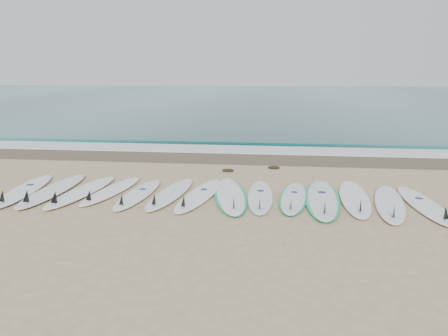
# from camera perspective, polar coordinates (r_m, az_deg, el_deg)

# --- Properties ---
(ground) EXTENTS (120.00, 120.00, 0.00)m
(ground) POSITION_cam_1_polar(r_m,az_deg,el_deg) (9.23, -1.24, -3.84)
(ground) COLOR tan
(ocean) EXTENTS (120.00, 55.00, 0.03)m
(ocean) POSITION_cam_1_polar(r_m,az_deg,el_deg) (41.35, 5.05, 9.14)
(ocean) COLOR #1F5D5F
(ocean) RESTS_ON ground
(wet_sand_band) EXTENTS (120.00, 1.80, 0.01)m
(wet_sand_band) POSITION_cam_1_polar(r_m,az_deg,el_deg) (13.18, 1.21, 1.27)
(wet_sand_band) COLOR brown
(wet_sand_band) RESTS_ON ground
(foam_band) EXTENTS (120.00, 1.40, 0.04)m
(foam_band) POSITION_cam_1_polar(r_m,az_deg,el_deg) (14.54, 1.74, 2.42)
(foam_band) COLOR silver
(foam_band) RESTS_ON ground
(wave_crest) EXTENTS (120.00, 1.00, 0.10)m
(wave_crest) POSITION_cam_1_polar(r_m,az_deg,el_deg) (16.01, 2.21, 3.49)
(wave_crest) COLOR #1F5D5F
(wave_crest) RESTS_ON ground
(surfboard_0) EXTENTS (0.93, 2.80, 0.35)m
(surfboard_0) POSITION_cam_1_polar(r_m,az_deg,el_deg) (10.48, -24.73, -2.66)
(surfboard_0) COLOR white
(surfboard_0) RESTS_ON ground
(surfboard_1) EXTENTS (0.61, 2.87, 0.37)m
(surfboard_1) POSITION_cam_1_polar(r_m,az_deg,el_deg) (10.23, -21.55, -2.72)
(surfboard_1) COLOR white
(surfboard_1) RESTS_ON ground
(surfboard_2) EXTENTS (0.87, 2.77, 0.35)m
(surfboard_2) POSITION_cam_1_polar(r_m,az_deg,el_deg) (9.91, -18.22, -2.96)
(surfboard_2) COLOR white
(surfboard_2) RESTS_ON ground
(surfboard_3) EXTENTS (0.88, 2.49, 0.31)m
(surfboard_3) POSITION_cam_1_polar(r_m,az_deg,el_deg) (9.83, -14.60, -2.88)
(surfboard_3) COLOR white
(surfboard_3) RESTS_ON ground
(surfboard_4) EXTENTS (0.65, 2.47, 0.31)m
(surfboard_4) POSITION_cam_1_polar(r_m,az_deg,el_deg) (9.43, -11.25, -3.38)
(surfboard_4) COLOR white
(surfboard_4) RESTS_ON ground
(surfboard_5) EXTENTS (0.82, 2.64, 0.33)m
(surfboard_5) POSITION_cam_1_polar(r_m,az_deg,el_deg) (9.36, -7.09, -3.33)
(surfboard_5) COLOR white
(surfboard_5) RESTS_ON ground
(surfboard_6) EXTENTS (0.97, 2.72, 0.34)m
(surfboard_6) POSITION_cam_1_polar(r_m,az_deg,el_deg) (9.19, -3.29, -3.54)
(surfboard_6) COLOR white
(surfboard_6) RESTS_ON ground
(surfboard_7) EXTENTS (1.14, 2.90, 0.36)m
(surfboard_7) POSITION_cam_1_polar(r_m,az_deg,el_deg) (9.20, 0.83, -3.54)
(surfboard_7) COLOR white
(surfboard_7) RESTS_ON ground
(surfboard_8) EXTENTS (0.59, 2.55, 0.32)m
(surfboard_8) POSITION_cam_1_polar(r_m,az_deg,el_deg) (9.12, 4.76, -3.71)
(surfboard_8) COLOR white
(surfboard_8) RESTS_ON ground
(surfboard_9) EXTENTS (0.81, 2.48, 0.31)m
(surfboard_9) POSITION_cam_1_polar(r_m,az_deg,el_deg) (9.17, 9.06, -3.81)
(surfboard_9) COLOR white
(surfboard_9) RESTS_ON ground
(surfboard_10) EXTENTS (0.89, 2.97, 0.37)m
(surfboard_10) POSITION_cam_1_polar(r_m,az_deg,el_deg) (9.16, 12.72, -3.93)
(surfboard_10) COLOR silver
(surfboard_10) RESTS_ON ground
(surfboard_11) EXTENTS (0.78, 2.85, 0.36)m
(surfboard_11) POSITION_cam_1_polar(r_m,az_deg,el_deg) (9.37, 16.72, -3.74)
(surfboard_11) COLOR white
(surfboard_11) RESTS_ON ground
(surfboard_12) EXTENTS (1.02, 2.76, 0.35)m
(surfboard_12) POSITION_cam_1_polar(r_m,az_deg,el_deg) (9.22, 20.84, -4.33)
(surfboard_12) COLOR white
(surfboard_12) RESTS_ON ground
(surfboard_13) EXTENTS (0.69, 2.69, 0.34)m
(surfboard_13) POSITION_cam_1_polar(r_m,az_deg,el_deg) (9.39, 24.80, -4.39)
(surfboard_13) COLOR white
(surfboard_13) RESTS_ON ground
(seaweed_near) EXTENTS (0.32, 0.25, 0.06)m
(seaweed_near) POSITION_cam_1_polar(r_m,az_deg,el_deg) (11.52, 0.53, -0.29)
(seaweed_near) COLOR black
(seaweed_near) RESTS_ON ground
(seaweed_far) EXTENTS (0.33, 0.26, 0.06)m
(seaweed_far) POSITION_cam_1_polar(r_m,az_deg,el_deg) (11.93, 6.53, 0.08)
(seaweed_far) COLOR black
(seaweed_far) RESTS_ON ground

